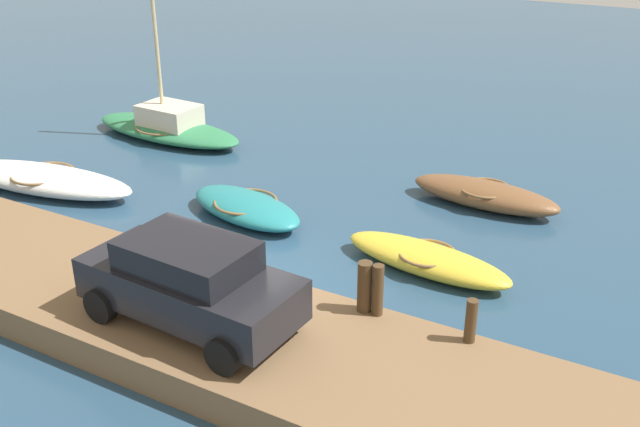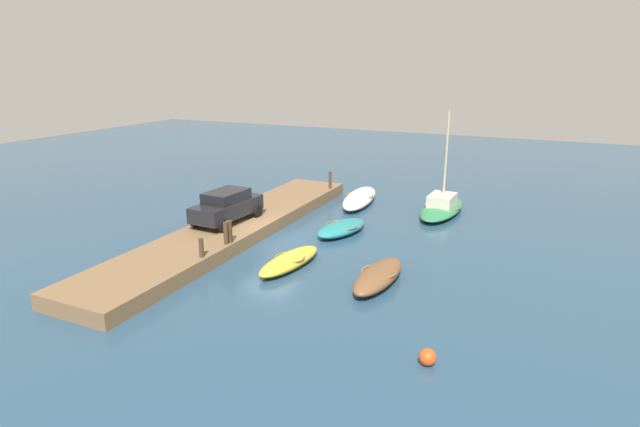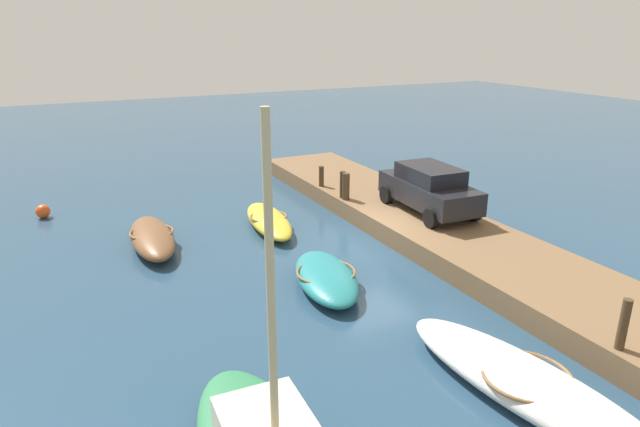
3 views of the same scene
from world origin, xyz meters
name	(u,v)px [view 1 (image 1 of 3)]	position (x,y,z in m)	size (l,w,h in m)	color
ground_plane	(259,291)	(0.00, 0.00, 0.00)	(84.00, 84.00, 0.00)	navy
dock_platform	(198,325)	(0.00, -2.02, 0.32)	(20.07, 3.50, 0.65)	brown
rowboat_yellow	(427,259)	(2.72, 2.53, 0.29)	(4.05, 1.69, 0.56)	gold
rowboat_brown	(485,194)	(2.76, 6.50, 0.34)	(4.03, 1.53, 0.67)	brown
rowboat_teal	(246,207)	(-2.28, 2.85, 0.30)	(3.77, 2.32, 0.58)	teal
sailboat_green	(168,126)	(-8.04, 6.71, 0.42)	(5.82, 2.24, 5.83)	#2D7A4C
motorboat_white	(44,179)	(-8.15, 1.62, 0.33)	(5.82, 2.39, 0.64)	white
mooring_post_mid_west	(365,287)	(2.68, -0.52, 1.14)	(0.27, 0.27, 0.99)	#47331E
mooring_post_mid_east	(378,290)	(2.94, -0.52, 1.15)	(0.21, 0.21, 1.00)	#47331E
mooring_post_east	(471,321)	(4.68, -0.52, 1.05)	(0.20, 0.20, 0.81)	#47331E
parked_car	(190,281)	(0.18, -2.37, 1.48)	(4.09, 2.09, 1.61)	black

